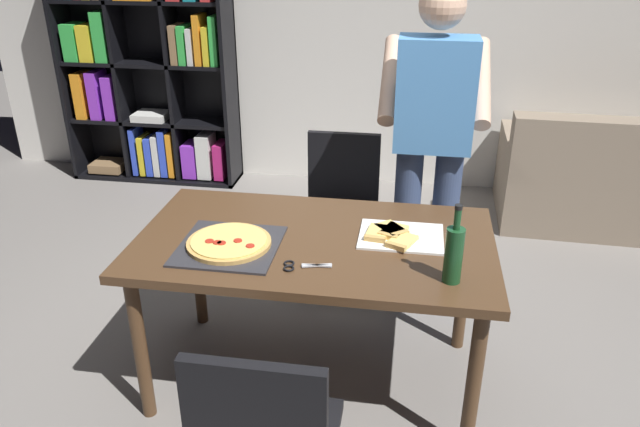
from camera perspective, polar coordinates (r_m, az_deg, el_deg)
ground_plane at (r=3.04m, az=-0.46°, el=-15.00°), size 12.00×12.00×0.00m
back_wall at (r=4.93m, az=4.76°, el=18.63°), size 6.40×0.10×2.80m
dining_table at (r=2.66m, az=-0.51°, el=-3.90°), size 1.53×0.87×0.75m
chair_far_side at (r=3.54m, az=1.98°, el=1.06°), size 0.42×0.42×0.90m
couch at (r=4.83m, az=26.68°, el=2.35°), size 1.73×0.91×0.85m
bookshelf at (r=5.24m, az=-15.89°, el=13.25°), size 1.40×0.35×1.95m
person_serving_pizza at (r=3.14m, az=10.42°, el=6.95°), size 0.55×0.54×1.75m
pepperoni_pizza_on_tray at (r=2.57m, az=-8.52°, el=-2.81°), size 0.41×0.41×0.04m
pizza_slices_on_towel at (r=2.64m, az=7.11°, el=-2.05°), size 0.36×0.29×0.03m
wine_bottle at (r=2.31m, az=12.42°, el=-3.66°), size 0.07×0.07×0.32m
kitchen_scissors at (r=2.41m, az=-1.99°, el=-4.91°), size 0.20×0.09×0.01m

